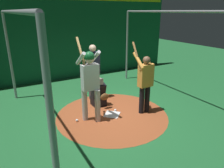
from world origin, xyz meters
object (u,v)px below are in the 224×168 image
home_plate (112,114)px  umpire (93,69)px  batter (90,79)px  visitor (145,81)px  catcher (99,95)px  baseball_1 (115,110)px  baseball_0 (77,120)px

home_plate → umpire: (-1.38, 0.06, 1.03)m
batter → visitor: batter is taller
batter → umpire: bearing=152.4°
umpire → catcher: bearing=-9.7°
batter → baseball_1: 1.42m
catcher → baseball_0: size_ratio=12.77×
batter → baseball_0: 1.21m
baseball_0 → baseball_1: (-0.02, 1.22, 0.00)m
baseball_0 → baseball_1: 1.22m
catcher → visitor: bearing=42.4°
catcher → umpire: umpire is taller
umpire → baseball_1: size_ratio=24.94×
home_plate → catcher: 0.83m
batter → umpire: batter is taller
umpire → visitor: bearing=26.9°
home_plate → catcher: size_ratio=0.44×
home_plate → visitor: size_ratio=0.20×
batter → baseball_0: size_ratio=30.17×
batter → baseball_0: bearing=-106.1°
visitor → home_plate: bearing=-108.2°
home_plate → umpire: umpire is taller
batter → catcher: batter is taller
catcher → baseball_0: catcher is taller
umpire → home_plate: bearing=-2.7°
umpire → baseball_0: (1.26, -1.10, -1.00)m
umpire → visitor: (1.68, 0.85, -0.07)m
catcher → baseball_0: (0.63, -0.99, -0.33)m
visitor → baseball_1: 1.26m
baseball_1 → baseball_0: bearing=-89.0°
batter → catcher: size_ratio=2.36×
baseball_0 → batter: bearing=73.9°
batter → home_plate: bearing=89.2°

